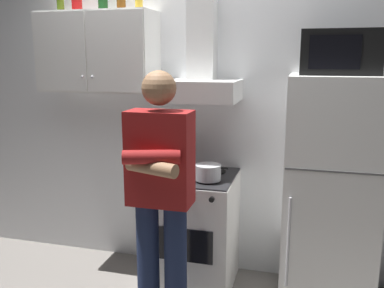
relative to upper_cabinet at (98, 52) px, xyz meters
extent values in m
cube|color=white|center=(0.85, 0.23, -0.40)|extent=(4.80, 0.10, 2.70)
cube|color=white|center=(0.00, 0.01, 0.00)|extent=(0.90, 0.34, 0.60)
cube|color=white|center=(-0.22, -0.17, 0.00)|extent=(0.43, 0.01, 0.58)
cube|color=white|center=(0.22, -0.17, 0.00)|extent=(0.43, 0.01, 0.58)
sphere|color=#B2B2B7|center=(-0.04, -0.18, -0.18)|extent=(0.02, 0.02, 0.02)
sphere|color=#B2B2B7|center=(0.04, -0.18, -0.18)|extent=(0.02, 0.02, 0.02)
cube|color=white|center=(0.80, -0.12, -1.32)|extent=(0.60, 0.60, 0.85)
cube|color=black|center=(0.80, -0.12, -0.89)|extent=(0.59, 0.59, 0.01)
cube|color=black|center=(0.80, -0.43, -1.30)|extent=(0.42, 0.01, 0.24)
cylinder|color=black|center=(0.67, -0.24, -0.88)|extent=(0.16, 0.16, 0.01)
cylinder|color=black|center=(0.93, -0.24, -0.88)|extent=(0.16, 0.16, 0.01)
cylinder|color=black|center=(0.67, 0.00, -0.88)|extent=(0.16, 0.16, 0.01)
cylinder|color=black|center=(0.93, 0.00, -0.88)|extent=(0.16, 0.16, 0.01)
cylinder|color=black|center=(0.60, -0.44, -0.95)|extent=(0.04, 0.02, 0.04)
cylinder|color=black|center=(0.73, -0.44, -0.95)|extent=(0.04, 0.02, 0.04)
cylinder|color=black|center=(0.87, -0.44, -0.95)|extent=(0.04, 0.02, 0.04)
cylinder|color=black|center=(1.00, -0.44, -0.95)|extent=(0.04, 0.02, 0.04)
cube|color=white|center=(0.80, -0.04, -0.27)|extent=(0.60, 0.44, 0.15)
cube|color=white|center=(0.80, 0.10, 0.10)|extent=(0.20, 0.16, 0.60)
cube|color=white|center=(1.75, -0.12, -0.95)|extent=(0.60, 0.60, 1.60)
cube|color=#4C4C4C|center=(1.75, -0.43, -0.71)|extent=(0.59, 0.01, 0.01)
cylinder|color=silver|center=(1.50, -0.44, -1.19)|extent=(0.02, 0.02, 0.60)
cube|color=black|center=(1.75, -0.10, -0.01)|extent=(0.48, 0.36, 0.28)
cube|color=black|center=(1.71, -0.29, -0.01)|extent=(0.30, 0.01, 0.20)
cylinder|color=#192342|center=(0.66, -0.72, -1.32)|extent=(0.14, 0.14, 0.85)
cylinder|color=#192342|center=(0.84, -0.72, -1.32)|extent=(0.14, 0.14, 0.85)
cube|color=maroon|center=(0.75, -0.72, -0.62)|extent=(0.38, 0.20, 0.56)
cylinder|color=maroon|center=(0.75, -0.86, -0.58)|extent=(0.33, 0.17, 0.08)
cylinder|color=#8C6647|center=(0.75, -0.86, -0.64)|extent=(0.33, 0.17, 0.08)
sphere|color=#8C6647|center=(0.75, -0.72, -0.21)|extent=(0.20, 0.20, 0.20)
cylinder|color=#B7BABF|center=(0.93, -0.24, -0.82)|extent=(0.18, 0.18, 0.11)
cylinder|color=black|center=(0.81, -0.24, -0.79)|extent=(0.05, 0.01, 0.01)
cylinder|color=black|center=(1.05, -0.24, -0.79)|extent=(0.05, 0.01, 0.01)
cylinder|color=gold|center=(0.35, -0.01, 0.35)|extent=(0.06, 0.06, 0.10)
camera|label=1|loc=(1.55, -2.95, -0.04)|focal=38.72mm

